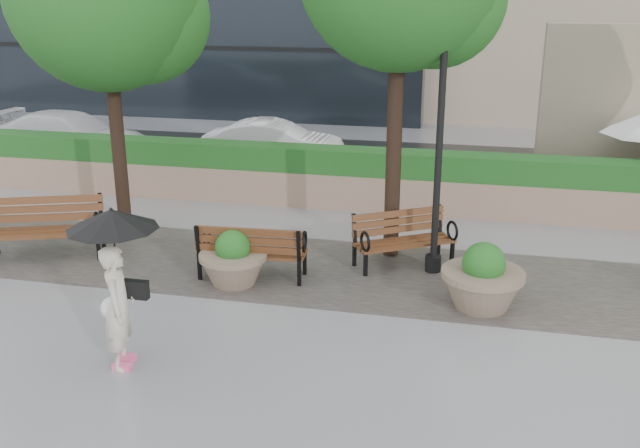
% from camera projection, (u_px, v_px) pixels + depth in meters
% --- Properties ---
extents(ground, '(100.00, 100.00, 0.00)m').
position_uv_depth(ground, '(237.00, 345.00, 10.03)').
color(ground, gray).
rests_on(ground, ground).
extents(cobble_strip, '(28.00, 3.20, 0.01)m').
position_uv_depth(cobble_strip, '(292.00, 268.00, 12.80)').
color(cobble_strip, '#383330').
rests_on(cobble_strip, ground).
extents(hedge_wall, '(24.00, 0.80, 1.35)m').
position_uv_depth(hedge_wall, '(337.00, 178.00, 16.30)').
color(hedge_wall, '#977861').
rests_on(hedge_wall, ground).
extents(asphalt_street, '(40.00, 7.00, 0.00)m').
position_uv_depth(asphalt_street, '(365.00, 166.00, 20.21)').
color(asphalt_street, black).
rests_on(asphalt_street, ground).
extents(bench_1, '(2.19, 1.49, 1.10)m').
position_uv_depth(bench_1, '(47.00, 240.00, 13.23)').
color(bench_1, brown).
rests_on(bench_1, ground).
extents(bench_2, '(1.88, 0.85, 0.98)m').
position_uv_depth(bench_2, '(252.00, 262.00, 12.30)').
color(bench_2, brown).
rests_on(bench_2, ground).
extents(bench_3, '(1.89, 1.58, 0.97)m').
position_uv_depth(bench_3, '(403.00, 250.00, 12.86)').
color(bench_3, brown).
rests_on(bench_3, ground).
extents(planter_left, '(1.14, 1.14, 0.96)m').
position_uv_depth(planter_left, '(233.00, 263.00, 12.00)').
color(planter_left, '#7F6B56').
rests_on(planter_left, ground).
extents(planter_right, '(1.29, 1.29, 1.08)m').
position_uv_depth(planter_right, '(482.00, 283.00, 11.08)').
color(planter_right, '#7F6B56').
rests_on(planter_right, ground).
extents(lamppost, '(0.28, 0.28, 4.55)m').
position_uv_depth(lamppost, '(438.00, 160.00, 12.02)').
color(lamppost, black).
rests_on(lamppost, ground).
extents(car_left, '(4.83, 2.10, 1.38)m').
position_uv_depth(car_left, '(71.00, 136.00, 20.75)').
color(car_left, white).
rests_on(car_left, ground).
extents(car_right, '(3.97, 1.61, 1.28)m').
position_uv_depth(car_right, '(275.00, 144.00, 20.00)').
color(car_right, white).
rests_on(car_right, ground).
extents(pedestrian, '(1.17, 1.17, 2.15)m').
position_uv_depth(pedestrian, '(116.00, 273.00, 9.13)').
color(pedestrian, beige).
rests_on(pedestrian, ground).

